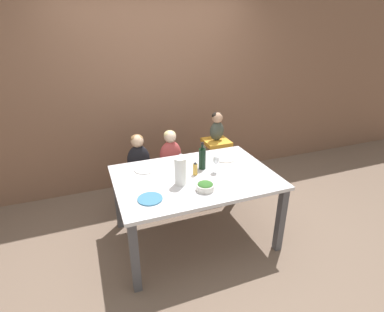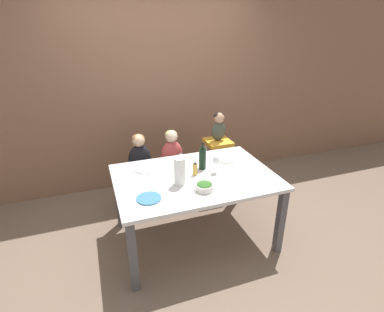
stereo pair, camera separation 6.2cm
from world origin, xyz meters
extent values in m
plane|color=#705B4C|center=(0.00, 0.00, 0.00)|extent=(14.00, 14.00, 0.00)
cube|color=brown|center=(0.00, 1.43, 1.35)|extent=(10.00, 0.06, 2.70)
cube|color=silver|center=(0.00, 0.00, 0.73)|extent=(1.56, 1.07, 0.03)
cube|color=#4C4C51|center=(-0.72, -0.48, 0.36)|extent=(0.07, 0.07, 0.71)
cube|color=#4C4C51|center=(0.72, -0.48, 0.36)|extent=(0.07, 0.07, 0.71)
cube|color=#4C4C51|center=(-0.72, 0.48, 0.36)|extent=(0.07, 0.07, 0.71)
cube|color=#4C4C51|center=(0.72, 0.48, 0.36)|extent=(0.07, 0.07, 0.71)
cylinder|color=silver|center=(-0.54, 0.65, 0.21)|extent=(0.04, 0.04, 0.42)
cylinder|color=silver|center=(-0.27, 0.65, 0.21)|extent=(0.04, 0.04, 0.42)
cylinder|color=silver|center=(-0.54, 0.93, 0.21)|extent=(0.04, 0.04, 0.42)
cylinder|color=silver|center=(-0.27, 0.93, 0.21)|extent=(0.04, 0.04, 0.42)
cube|color=#2D2D33|center=(-0.41, 0.79, 0.45)|extent=(0.37, 0.38, 0.05)
cylinder|color=silver|center=(-0.15, 0.65, 0.21)|extent=(0.04, 0.04, 0.42)
cylinder|color=silver|center=(0.13, 0.65, 0.21)|extent=(0.04, 0.04, 0.42)
cylinder|color=silver|center=(-0.15, 0.93, 0.21)|extent=(0.04, 0.04, 0.42)
cylinder|color=silver|center=(0.13, 0.93, 0.21)|extent=(0.04, 0.04, 0.42)
cube|color=#2D2D33|center=(-0.01, 0.79, 0.45)|extent=(0.37, 0.38, 0.05)
cylinder|color=silver|center=(0.49, 0.67, 0.35)|extent=(0.04, 0.04, 0.70)
cylinder|color=silver|center=(0.72, 0.67, 0.35)|extent=(0.04, 0.04, 0.70)
cylinder|color=silver|center=(0.49, 0.90, 0.35)|extent=(0.04, 0.04, 0.70)
cylinder|color=silver|center=(0.72, 0.90, 0.35)|extent=(0.04, 0.04, 0.70)
cube|color=gold|center=(0.60, 0.79, 0.73)|extent=(0.32, 0.32, 0.05)
ellipsoid|color=black|center=(-0.41, 0.79, 0.65)|extent=(0.27, 0.14, 0.36)
sphere|color=#D6AD89|center=(-0.41, 0.79, 0.88)|extent=(0.15, 0.15, 0.15)
ellipsoid|color=olive|center=(-0.41, 0.80, 0.91)|extent=(0.15, 0.14, 0.10)
ellipsoid|color=#C64C4C|center=(-0.01, 0.79, 0.65)|extent=(0.27, 0.14, 0.36)
sphere|color=beige|center=(-0.01, 0.79, 0.88)|extent=(0.15, 0.15, 0.15)
ellipsoid|color=#DBC684|center=(-0.01, 0.80, 0.91)|extent=(0.15, 0.14, 0.10)
ellipsoid|color=#3D4238|center=(0.60, 0.79, 0.88)|extent=(0.19, 0.10, 0.25)
sphere|color=tan|center=(0.60, 0.79, 1.05)|extent=(0.13, 0.13, 0.13)
ellipsoid|color=black|center=(0.60, 0.79, 1.07)|extent=(0.13, 0.13, 0.09)
cylinder|color=black|center=(0.13, 0.13, 0.86)|extent=(0.07, 0.07, 0.22)
cylinder|color=black|center=(0.13, 0.13, 1.00)|extent=(0.03, 0.03, 0.07)
cylinder|color=black|center=(0.13, 0.13, 1.03)|extent=(0.03, 0.03, 0.02)
cylinder|color=white|center=(-0.19, -0.11, 0.88)|extent=(0.11, 0.11, 0.27)
cylinder|color=white|center=(0.23, 0.00, 0.75)|extent=(0.06, 0.06, 0.00)
cylinder|color=white|center=(0.23, 0.00, 0.79)|extent=(0.01, 0.01, 0.08)
ellipsoid|color=white|center=(0.23, 0.00, 0.88)|extent=(0.06, 0.06, 0.10)
cylinder|color=white|center=(-0.09, 0.16, 0.75)|extent=(0.06, 0.06, 0.00)
cylinder|color=white|center=(-0.09, 0.16, 0.79)|extent=(0.01, 0.01, 0.08)
ellipsoid|color=white|center=(-0.09, 0.16, 0.88)|extent=(0.06, 0.06, 0.10)
cylinder|color=silver|center=(-0.01, -0.29, 0.78)|extent=(0.17, 0.17, 0.06)
ellipsoid|color=#336628|center=(-0.01, -0.29, 0.80)|extent=(0.14, 0.14, 0.04)
cylinder|color=teal|center=(-0.52, -0.26, 0.75)|extent=(0.22, 0.22, 0.01)
cylinder|color=silver|center=(-0.43, 0.30, 0.75)|extent=(0.22, 0.22, 0.01)
cylinder|color=silver|center=(0.46, 0.24, 0.75)|extent=(0.22, 0.22, 0.01)
cylinder|color=#BC8E33|center=(0.01, 0.02, 0.81)|extent=(0.05, 0.05, 0.12)
cone|color=black|center=(0.01, 0.02, 0.88)|extent=(0.04, 0.04, 0.02)
camera|label=1|loc=(-0.96, -2.43, 2.14)|focal=28.00mm
camera|label=2|loc=(-0.90, -2.45, 2.14)|focal=28.00mm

